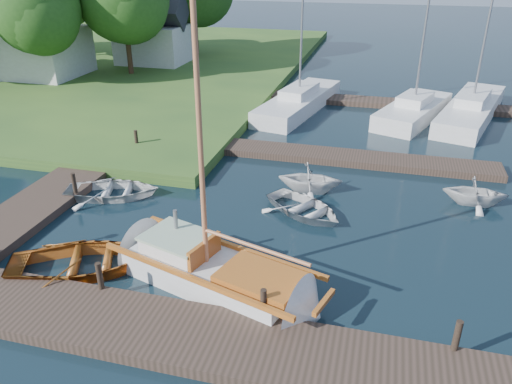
% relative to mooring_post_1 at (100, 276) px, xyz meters
% --- Properties ---
extents(ground, '(160.00, 160.00, 0.00)m').
position_rel_mooring_post_1_xyz_m(ground, '(3.00, 5.00, -0.70)').
color(ground, black).
rests_on(ground, ground).
extents(near_dock, '(18.00, 2.20, 0.30)m').
position_rel_mooring_post_1_xyz_m(near_dock, '(3.00, -1.00, -0.55)').
color(near_dock, '#32271E').
rests_on(near_dock, ground).
extents(left_dock, '(2.20, 18.00, 0.30)m').
position_rel_mooring_post_1_xyz_m(left_dock, '(-5.00, 7.00, -0.55)').
color(left_dock, '#32271E').
rests_on(left_dock, ground).
extents(far_dock, '(14.00, 1.60, 0.30)m').
position_rel_mooring_post_1_xyz_m(far_dock, '(5.00, 11.50, -0.55)').
color(far_dock, '#32271E').
rests_on(far_dock, ground).
extents(pontoon, '(30.00, 1.60, 0.30)m').
position_rel_mooring_post_1_xyz_m(pontoon, '(13.00, 21.00, -0.55)').
color(pontoon, '#32271E').
rests_on(pontoon, ground).
extents(shore, '(50.00, 40.00, 0.50)m').
position_rel_mooring_post_1_xyz_m(shore, '(-25.00, 27.00, -0.45)').
color(shore, '#2C4F21').
rests_on(shore, ground).
extents(mooring_post_1, '(0.16, 0.16, 0.80)m').
position_rel_mooring_post_1_xyz_m(mooring_post_1, '(0.00, 0.00, 0.00)').
color(mooring_post_1, black).
rests_on(mooring_post_1, near_dock).
extents(mooring_post_2, '(0.16, 0.16, 0.80)m').
position_rel_mooring_post_1_xyz_m(mooring_post_2, '(4.50, 0.00, 0.00)').
color(mooring_post_2, black).
rests_on(mooring_post_2, near_dock).
extents(mooring_post_3, '(0.16, 0.16, 0.80)m').
position_rel_mooring_post_1_xyz_m(mooring_post_3, '(9.00, 0.00, 0.00)').
color(mooring_post_3, black).
rests_on(mooring_post_3, near_dock).
extents(mooring_post_4, '(0.16, 0.16, 0.80)m').
position_rel_mooring_post_1_xyz_m(mooring_post_4, '(-4.00, 5.00, 0.00)').
color(mooring_post_4, black).
rests_on(mooring_post_4, left_dock).
extents(mooring_post_5, '(0.16, 0.16, 0.80)m').
position_rel_mooring_post_1_xyz_m(mooring_post_5, '(-4.00, 10.00, 0.00)').
color(mooring_post_5, black).
rests_on(mooring_post_5, left_dock).
extents(sailboat, '(7.41, 3.99, 9.83)m').
position_rel_mooring_post_1_xyz_m(sailboat, '(2.85, 1.32, -0.36)').
color(sailboat, silver).
rests_on(sailboat, ground).
extents(dinghy, '(5.04, 4.43, 0.87)m').
position_rel_mooring_post_1_xyz_m(dinghy, '(-1.19, 1.00, -0.27)').
color(dinghy, '#934319').
rests_on(dinghy, ground).
extents(tender_a, '(4.05, 3.37, 0.72)m').
position_rel_mooring_post_1_xyz_m(tender_a, '(-2.82, 5.61, -0.34)').
color(tender_a, silver).
rests_on(tender_a, ground).
extents(tender_b, '(2.59, 2.28, 1.29)m').
position_rel_mooring_post_1_xyz_m(tender_b, '(4.39, 7.97, -0.06)').
color(tender_b, silver).
rests_on(tender_b, ground).
extents(tender_c, '(3.87, 3.64, 0.65)m').
position_rel_mooring_post_1_xyz_m(tender_c, '(4.49, 6.10, -0.37)').
color(tender_c, silver).
rests_on(tender_c, ground).
extents(tender_d, '(2.28, 1.98, 1.19)m').
position_rel_mooring_post_1_xyz_m(tender_d, '(10.45, 8.43, -0.10)').
color(tender_d, silver).
rests_on(tender_d, ground).
extents(marina_boat_0, '(3.89, 9.10, 12.09)m').
position_rel_mooring_post_1_xyz_m(marina_boat_0, '(2.01, 18.71, -0.12)').
color(marina_boat_0, silver).
rests_on(marina_boat_0, ground).
extents(marina_boat_2, '(4.46, 7.25, 10.23)m').
position_rel_mooring_post_1_xyz_m(marina_boat_2, '(8.46, 18.56, -0.13)').
color(marina_boat_2, silver).
rests_on(marina_boat_2, ground).
extents(marina_boat_3, '(4.86, 9.91, 10.76)m').
position_rel_mooring_post_1_xyz_m(marina_boat_3, '(11.59, 19.66, -0.14)').
color(marina_boat_3, silver).
rests_on(marina_boat_3, ground).
extents(house_a, '(6.30, 5.00, 6.29)m').
position_rel_mooring_post_1_xyz_m(house_a, '(-17.00, 21.00, 2.26)').
color(house_a, beige).
rests_on(house_a, shore).
extents(house_c, '(5.25, 4.00, 5.28)m').
position_rel_mooring_post_1_xyz_m(house_c, '(-11.00, 27.00, 1.88)').
color(house_c, beige).
rests_on(house_c, shore).
extents(tree_2, '(5.83, 5.75, 7.82)m').
position_rel_mooring_post_1_xyz_m(tree_2, '(-15.00, 19.05, 4.55)').
color(tree_2, '#332114').
rests_on(tree_2, shore).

